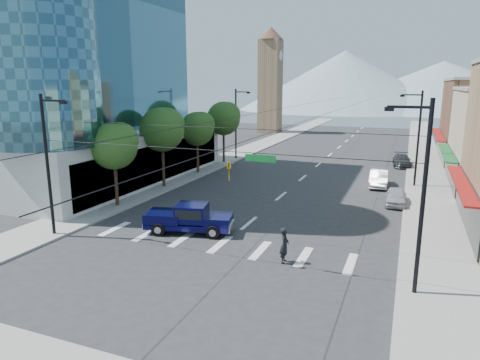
{
  "coord_description": "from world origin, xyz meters",
  "views": [
    {
      "loc": [
        10.02,
        -20.86,
        9.56
      ],
      "look_at": [
        -0.77,
        6.25,
        3.0
      ],
      "focal_mm": 32.0,
      "sensor_mm": 36.0,
      "label": 1
    }
  ],
  "objects_px": {
    "pickup_truck": "(189,218)",
    "parked_car_near": "(396,197)",
    "parked_car_mid": "(379,178)",
    "parked_car_far": "(402,160)",
    "pedestrian": "(284,245)"
  },
  "relations": [
    {
      "from": "pedestrian",
      "to": "pickup_truck",
      "type": "bearing_deg",
      "value": 68.04
    },
    {
      "from": "parked_car_near",
      "to": "parked_car_mid",
      "type": "height_order",
      "value": "parked_car_mid"
    },
    {
      "from": "pedestrian",
      "to": "parked_car_far",
      "type": "height_order",
      "value": "pedestrian"
    },
    {
      "from": "parked_car_near",
      "to": "parked_car_far",
      "type": "distance_m",
      "value": 17.94
    },
    {
      "from": "parked_car_near",
      "to": "parked_car_mid",
      "type": "bearing_deg",
      "value": 104.8
    },
    {
      "from": "parked_car_far",
      "to": "pedestrian",
      "type": "bearing_deg",
      "value": -104.01
    },
    {
      "from": "pedestrian",
      "to": "parked_car_mid",
      "type": "height_order",
      "value": "pedestrian"
    },
    {
      "from": "pickup_truck",
      "to": "parked_car_near",
      "type": "bearing_deg",
      "value": 30.89
    },
    {
      "from": "pedestrian",
      "to": "parked_car_mid",
      "type": "relative_size",
      "value": 0.43
    },
    {
      "from": "pedestrian",
      "to": "parked_car_far",
      "type": "xyz_separation_m",
      "value": [
        5.23,
        32.42,
        -0.29
      ]
    },
    {
      "from": "parked_car_near",
      "to": "parked_car_far",
      "type": "bearing_deg",
      "value": 88.63
    },
    {
      "from": "pedestrian",
      "to": "parked_car_near",
      "type": "xyz_separation_m",
      "value": [
        5.23,
        14.49,
        -0.32
      ]
    },
    {
      "from": "pickup_truck",
      "to": "parked_car_mid",
      "type": "bearing_deg",
      "value": 46.52
    },
    {
      "from": "pickup_truck",
      "to": "parked_car_mid",
      "type": "height_order",
      "value": "pickup_truck"
    },
    {
      "from": "pickup_truck",
      "to": "parked_car_mid",
      "type": "xyz_separation_m",
      "value": [
        10.6,
        18.31,
        -0.24
      ]
    }
  ]
}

